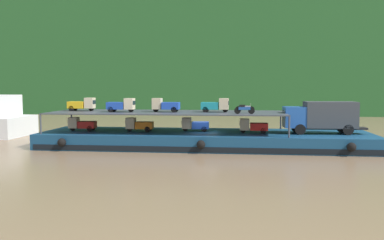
{
  "coord_description": "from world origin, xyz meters",
  "views": [
    {
      "loc": [
        3.26,
        -40.59,
        6.09
      ],
      "look_at": [
        -1.29,
        0.0,
        2.7
      ],
      "focal_mm": 38.28,
      "sensor_mm": 36.0,
      "label": 1
    }
  ],
  "objects_px": {
    "cargo_barge": "(205,140)",
    "mini_truck_upper_stern": "(82,104)",
    "mini_truck_lower_fore": "(253,126)",
    "mini_truck_upper_fore": "(165,105)",
    "motorcycle_upper_port": "(244,109)",
    "mini_truck_lower_mid": "(195,125)",
    "covered_lorry": "(322,116)",
    "mini_truck_upper_bow": "(215,105)",
    "mini_truck_lower_stern": "(82,124)",
    "mini_truck_lower_aft": "(139,125)",
    "mini_truck_upper_mid": "(121,105)",
    "motorcycle_upper_centre": "(245,108)"
  },
  "relations": [
    {
      "from": "mini_truck_lower_aft",
      "to": "mini_truck_upper_stern",
      "type": "distance_m",
      "value": 6.59
    },
    {
      "from": "mini_truck_lower_mid",
      "to": "mini_truck_upper_bow",
      "type": "height_order",
      "value": "mini_truck_upper_bow"
    },
    {
      "from": "mini_truck_lower_aft",
      "to": "mini_truck_lower_fore",
      "type": "bearing_deg",
      "value": -0.66
    },
    {
      "from": "cargo_barge",
      "to": "covered_lorry",
      "type": "relative_size",
      "value": 4.12
    },
    {
      "from": "covered_lorry",
      "to": "mini_truck_upper_stern",
      "type": "height_order",
      "value": "mini_truck_upper_stern"
    },
    {
      "from": "mini_truck_lower_stern",
      "to": "mini_truck_upper_bow",
      "type": "height_order",
      "value": "mini_truck_upper_bow"
    },
    {
      "from": "cargo_barge",
      "to": "mini_truck_upper_bow",
      "type": "distance_m",
      "value": 3.6
    },
    {
      "from": "mini_truck_upper_mid",
      "to": "covered_lorry",
      "type": "bearing_deg",
      "value": 1.75
    },
    {
      "from": "cargo_barge",
      "to": "motorcycle_upper_centre",
      "type": "relative_size",
      "value": 17.17
    },
    {
      "from": "cargo_barge",
      "to": "mini_truck_lower_stern",
      "type": "relative_size",
      "value": 11.69
    },
    {
      "from": "mini_truck_lower_stern",
      "to": "motorcycle_upper_port",
      "type": "distance_m",
      "value": 16.79
    },
    {
      "from": "covered_lorry",
      "to": "motorcycle_upper_port",
      "type": "height_order",
      "value": "covered_lorry"
    },
    {
      "from": "mini_truck_lower_fore",
      "to": "mini_truck_upper_fore",
      "type": "height_order",
      "value": "mini_truck_upper_fore"
    },
    {
      "from": "mini_truck_lower_aft",
      "to": "mini_truck_upper_stern",
      "type": "height_order",
      "value": "mini_truck_upper_stern"
    },
    {
      "from": "cargo_barge",
      "to": "motorcycle_upper_centre",
      "type": "xyz_separation_m",
      "value": [
        3.94,
        0.03,
        3.18
      ]
    },
    {
      "from": "covered_lorry",
      "to": "mini_truck_upper_mid",
      "type": "distance_m",
      "value": 19.69
    },
    {
      "from": "mini_truck_lower_stern",
      "to": "mini_truck_upper_stern",
      "type": "height_order",
      "value": "mini_truck_upper_stern"
    },
    {
      "from": "mini_truck_lower_mid",
      "to": "mini_truck_lower_fore",
      "type": "xyz_separation_m",
      "value": [
        5.84,
        -0.83,
        0.0
      ]
    },
    {
      "from": "mini_truck_lower_stern",
      "to": "mini_truck_lower_fore",
      "type": "xyz_separation_m",
      "value": [
        17.49,
        -0.09,
        0.0
      ]
    },
    {
      "from": "mini_truck_lower_fore",
      "to": "mini_truck_lower_aft",
      "type": "bearing_deg",
      "value": 179.34
    },
    {
      "from": "mini_truck_lower_aft",
      "to": "mini_truck_upper_bow",
      "type": "xyz_separation_m",
      "value": [
        7.75,
        0.22,
        2.0
      ]
    },
    {
      "from": "covered_lorry",
      "to": "mini_truck_upper_mid",
      "type": "height_order",
      "value": "mini_truck_upper_mid"
    },
    {
      "from": "covered_lorry",
      "to": "motorcycle_upper_port",
      "type": "distance_m",
      "value": 7.8
    },
    {
      "from": "mini_truck_lower_mid",
      "to": "mini_truck_upper_bow",
      "type": "relative_size",
      "value": 1.0
    },
    {
      "from": "mini_truck_lower_aft",
      "to": "cargo_barge",
      "type": "bearing_deg",
      "value": 0.85
    },
    {
      "from": "mini_truck_lower_stern",
      "to": "cargo_barge",
      "type": "bearing_deg",
      "value": 0.63
    },
    {
      "from": "mini_truck_lower_stern",
      "to": "mini_truck_lower_mid",
      "type": "bearing_deg",
      "value": 3.62
    },
    {
      "from": "mini_truck_lower_stern",
      "to": "mini_truck_upper_stern",
      "type": "distance_m",
      "value": 2.15
    },
    {
      "from": "mini_truck_upper_stern",
      "to": "mini_truck_upper_mid",
      "type": "distance_m",
      "value": 4.79
    },
    {
      "from": "cargo_barge",
      "to": "motorcycle_upper_port",
      "type": "bearing_deg",
      "value": -29.75
    },
    {
      "from": "mini_truck_lower_stern",
      "to": "motorcycle_upper_centre",
      "type": "height_order",
      "value": "motorcycle_upper_centre"
    },
    {
      "from": "mini_truck_lower_aft",
      "to": "mini_truck_upper_fore",
      "type": "relative_size",
      "value": 1.0
    },
    {
      "from": "mini_truck_lower_mid",
      "to": "mini_truck_lower_fore",
      "type": "bearing_deg",
      "value": -8.08
    },
    {
      "from": "mini_truck_upper_mid",
      "to": "cargo_barge",
      "type": "bearing_deg",
      "value": 4.67
    },
    {
      "from": "mini_truck_lower_mid",
      "to": "motorcycle_upper_centre",
      "type": "relative_size",
      "value": 1.46
    },
    {
      "from": "mini_truck_lower_stern",
      "to": "mini_truck_upper_mid",
      "type": "distance_m",
      "value": 4.84
    },
    {
      "from": "mini_truck_lower_aft",
      "to": "mini_truck_upper_fore",
      "type": "height_order",
      "value": "mini_truck_upper_fore"
    },
    {
      "from": "mini_truck_upper_mid",
      "to": "mini_truck_upper_fore",
      "type": "distance_m",
      "value": 4.4
    },
    {
      "from": "covered_lorry",
      "to": "motorcycle_upper_centre",
      "type": "bearing_deg",
      "value": 179.17
    },
    {
      "from": "cargo_barge",
      "to": "mini_truck_lower_fore",
      "type": "distance_m",
      "value": 5.0
    },
    {
      "from": "mini_truck_upper_fore",
      "to": "motorcycle_upper_centre",
      "type": "bearing_deg",
      "value": 1.65
    },
    {
      "from": "covered_lorry",
      "to": "motorcycle_upper_port",
      "type": "bearing_deg",
      "value": -164.1
    },
    {
      "from": "cargo_barge",
      "to": "mini_truck_upper_fore",
      "type": "distance_m",
      "value": 5.25
    },
    {
      "from": "cargo_barge",
      "to": "mini_truck_upper_stern",
      "type": "xyz_separation_m",
      "value": [
        -12.94,
        0.62,
        3.44
      ]
    },
    {
      "from": "mini_truck_lower_fore",
      "to": "mini_truck_upper_stern",
      "type": "xyz_separation_m",
      "value": [
        -17.72,
        0.85,
        2.0
      ]
    },
    {
      "from": "covered_lorry",
      "to": "mini_truck_upper_bow",
      "type": "distance_m",
      "value": 10.33
    },
    {
      "from": "covered_lorry",
      "to": "mini_truck_lower_stern",
      "type": "xyz_separation_m",
      "value": [
        -24.03,
        -0.06,
        -1.0
      ]
    },
    {
      "from": "covered_lorry",
      "to": "mini_truck_upper_fore",
      "type": "distance_m",
      "value": 15.32
    },
    {
      "from": "mini_truck_lower_stern",
      "to": "mini_truck_lower_aft",
      "type": "height_order",
      "value": "same"
    },
    {
      "from": "mini_truck_lower_stern",
      "to": "motorcycle_upper_centre",
      "type": "relative_size",
      "value": 1.47
    }
  ]
}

